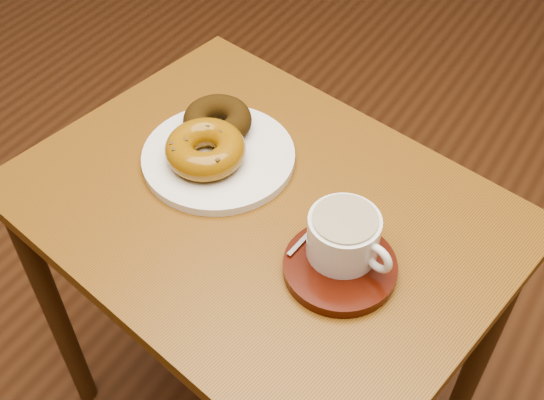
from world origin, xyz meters
The scene contains 8 objects.
ground centered at (0.00, 0.00, 0.00)m, with size 6.00×6.00×0.00m, color #4F2D19.
cafe_table centered at (-0.22, -0.33, 0.58)m, with size 0.82×0.67×0.70m.
donut_plate centered at (-0.33, -0.28, 0.70)m, with size 0.25×0.25×0.02m, color white.
donut_cinnamon centered at (-0.37, -0.24, 0.73)m, with size 0.11×0.11×0.04m, color #34220A.
donut_caramel centered at (-0.34, -0.31, 0.73)m, with size 0.16×0.16×0.05m.
saucer centered at (-0.06, -0.38, 0.70)m, with size 0.16×0.16×0.02m, color #391007.
coffee_cup centered at (-0.07, -0.36, 0.75)m, with size 0.13×0.10×0.07m.
teaspoon centered at (-0.12, -0.32, 0.72)m, with size 0.02×0.11×0.01m.
Camera 1 is at (0.17, -0.92, 1.46)m, focal length 45.00 mm.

